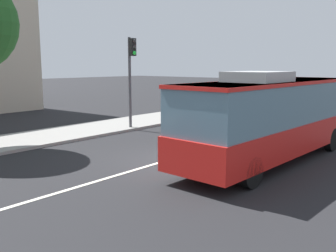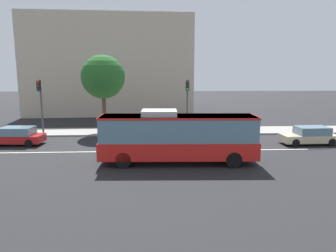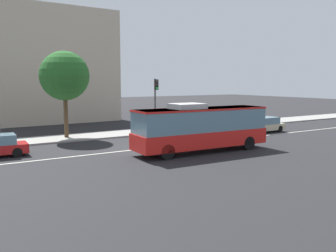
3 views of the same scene
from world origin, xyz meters
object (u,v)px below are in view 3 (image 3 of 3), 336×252
(sedan_beige, at_px, (264,125))
(street_tree_kerbside_left, at_px, (65,76))
(transit_bus, at_px, (201,126))
(traffic_light_near_corner, at_px, (156,96))

(sedan_beige, height_order, street_tree_kerbside_left, street_tree_kerbside_left)
(sedan_beige, relative_size, street_tree_kerbside_left, 0.60)
(transit_bus, xyz_separation_m, traffic_light_near_corner, (1.63, 9.20, 1.75))
(street_tree_kerbside_left, bearing_deg, sedan_beige, -19.14)
(transit_bus, height_order, sedan_beige, transit_bus)
(transit_bus, relative_size, sedan_beige, 2.22)
(transit_bus, bearing_deg, street_tree_kerbside_left, 122.38)
(sedan_beige, bearing_deg, traffic_light_near_corner, -26.03)
(sedan_beige, relative_size, traffic_light_near_corner, 0.87)
(transit_bus, height_order, traffic_light_near_corner, traffic_light_near_corner)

